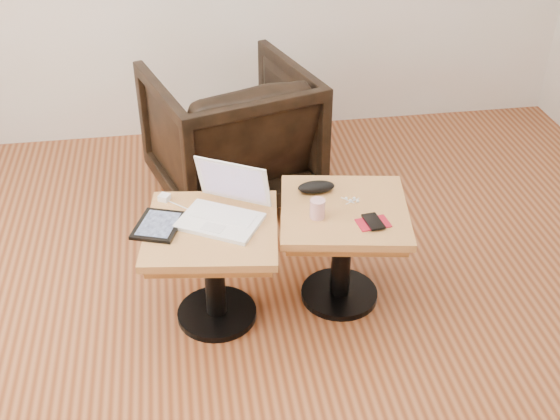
{
  "coord_description": "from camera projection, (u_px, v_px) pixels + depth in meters",
  "views": [
    {
      "loc": [
        -0.34,
        -2.08,
        2.18
      ],
      "look_at": [
        0.05,
        0.36,
        0.55
      ],
      "focal_mm": 45.0,
      "sensor_mm": 36.0,
      "label": 1
    }
  ],
  "objects": [
    {
      "name": "striped_cup",
      "position": [
        317.0,
        209.0,
        2.98
      ],
      "size": [
        0.08,
        0.08,
        0.08
      ],
      "primitive_type": "cylinder",
      "rotation": [
        0.0,
        0.0,
        0.21
      ],
      "color": "#BB4B5D",
      "rests_on": "side_table_right"
    },
    {
      "name": "phone_on_sleeve",
      "position": [
        373.0,
        222.0,
        2.95
      ],
      "size": [
        0.14,
        0.13,
        0.02
      ],
      "rotation": [
        0.0,
        0.0,
        0.13
      ],
      "color": "maroon",
      "rests_on": "side_table_right"
    },
    {
      "name": "charging_adapter",
      "position": [
        164.0,
        197.0,
        3.1
      ],
      "size": [
        0.06,
        0.06,
        0.03
      ],
      "primitive_type": "cube",
      "rotation": [
        0.0,
        0.0,
        -0.53
      ],
      "color": "white",
      "rests_on": "side_table_left"
    },
    {
      "name": "glasses_case",
      "position": [
        316.0,
        187.0,
        3.15
      ],
      "size": [
        0.17,
        0.08,
        0.05
      ],
      "primitive_type": "ellipsoid",
      "rotation": [
        0.0,
        0.0,
        0.01
      ],
      "color": "black",
      "rests_on": "side_table_right"
    },
    {
      "name": "earbuds_tangle",
      "position": [
        352.0,
        200.0,
        3.1
      ],
      "size": [
        0.07,
        0.05,
        0.01
      ],
      "color": "white",
      "rests_on": "side_table_right"
    },
    {
      "name": "side_table_right",
      "position": [
        343.0,
        231.0,
        3.13
      ],
      "size": [
        0.64,
        0.64,
        0.5
      ],
      "rotation": [
        0.0,
        0.0,
        -0.17
      ],
      "color": "black",
      "rests_on": "ground"
    },
    {
      "name": "side_table_left",
      "position": [
        213.0,
        250.0,
        3.01
      ],
      "size": [
        0.62,
        0.62,
        0.5
      ],
      "rotation": [
        0.0,
        0.0,
        -0.14
      ],
      "color": "black",
      "rests_on": "ground"
    },
    {
      "name": "room_shell",
      "position": [
        283.0,
        62.0,
        2.21
      ],
      "size": [
        4.52,
        4.52,
        2.71
      ],
      "color": "brown",
      "rests_on": "ground"
    },
    {
      "name": "laptop",
      "position": [
        224.0,
        208.0,
        2.97
      ],
      "size": [
        0.43,
        0.42,
        0.23
      ],
      "rotation": [
        0.0,
        0.0,
        -0.53
      ],
      "color": "white",
      "rests_on": "side_table_left"
    },
    {
      "name": "tablet",
      "position": [
        158.0,
        225.0,
        2.93
      ],
      "size": [
        0.24,
        0.27,
        0.02
      ],
      "rotation": [
        0.0,
        0.0,
        -0.35
      ],
      "color": "black",
      "rests_on": "side_table_left"
    },
    {
      "name": "armchair",
      "position": [
        231.0,
        133.0,
        3.91
      ],
      "size": [
        1.02,
        1.04,
        0.76
      ],
      "primitive_type": "imported",
      "rotation": [
        0.0,
        0.0,
        3.44
      ],
      "color": "black",
      "rests_on": "ground"
    }
  ]
}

